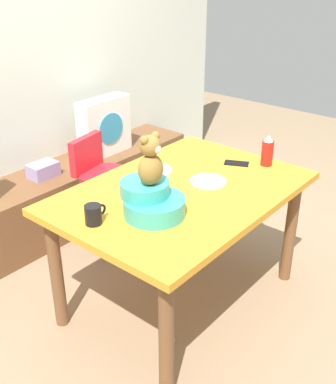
% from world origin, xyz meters
% --- Properties ---
extents(ground_plane, '(8.00, 8.00, 0.00)m').
position_xyz_m(ground_plane, '(0.00, 0.00, 0.00)').
color(ground_plane, '#8C7256').
extents(back_wall, '(4.40, 0.10, 2.60)m').
position_xyz_m(back_wall, '(0.00, 1.49, 1.30)').
color(back_wall, silver).
rests_on(back_wall, ground_plane).
extents(window_bench, '(2.60, 0.44, 0.46)m').
position_xyz_m(window_bench, '(0.00, 1.22, 0.23)').
color(window_bench, brown).
rests_on(window_bench, ground_plane).
extents(pillow_floral_right, '(0.44, 0.15, 0.44)m').
position_xyz_m(pillow_floral_right, '(0.56, 1.20, 0.68)').
color(pillow_floral_right, white).
rests_on(pillow_floral_right, window_bench).
extents(book_stack, '(0.20, 0.14, 0.10)m').
position_xyz_m(book_stack, '(-0.02, 1.22, 0.51)').
color(book_stack, '#9286BA').
rests_on(book_stack, window_bench).
extents(dining_table, '(1.36, 0.95, 0.74)m').
position_xyz_m(dining_table, '(0.00, 0.00, 0.64)').
color(dining_table, orange).
rests_on(dining_table, ground_plane).
extents(highchair, '(0.38, 0.50, 0.79)m').
position_xyz_m(highchair, '(0.14, 0.79, 0.52)').
color(highchair, red).
rests_on(highchair, ground_plane).
extents(infant_seat_teal, '(0.30, 0.33, 0.16)m').
position_xyz_m(infant_seat_teal, '(-0.31, -0.05, 0.81)').
color(infant_seat_teal, teal).
rests_on(infant_seat_teal, dining_table).
extents(teddy_bear, '(0.13, 0.12, 0.25)m').
position_xyz_m(teddy_bear, '(-0.31, -0.05, 1.02)').
color(teddy_bear, olive).
rests_on(teddy_bear, infant_seat_teal).
extents(ketchup_bottle, '(0.07, 0.07, 0.18)m').
position_xyz_m(ketchup_bottle, '(0.58, -0.18, 0.83)').
color(ketchup_bottle, red).
rests_on(ketchup_bottle, dining_table).
extents(coffee_mug, '(0.12, 0.08, 0.09)m').
position_xyz_m(coffee_mug, '(-0.55, 0.09, 0.79)').
color(coffee_mug, black).
rests_on(coffee_mug, dining_table).
extents(dinner_plate_near, '(0.20, 0.20, 0.01)m').
position_xyz_m(dinner_plate_near, '(0.16, -0.06, 0.75)').
color(dinner_plate_near, white).
rests_on(dinner_plate_near, dining_table).
extents(dinner_plate_far, '(0.20, 0.20, 0.01)m').
position_xyz_m(dinner_plate_far, '(0.08, 0.26, 0.75)').
color(dinner_plate_far, white).
rests_on(dinner_plate_far, dining_table).
extents(cell_phone, '(0.13, 0.16, 0.01)m').
position_xyz_m(cell_phone, '(0.47, -0.04, 0.74)').
color(cell_phone, black).
rests_on(cell_phone, dining_table).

